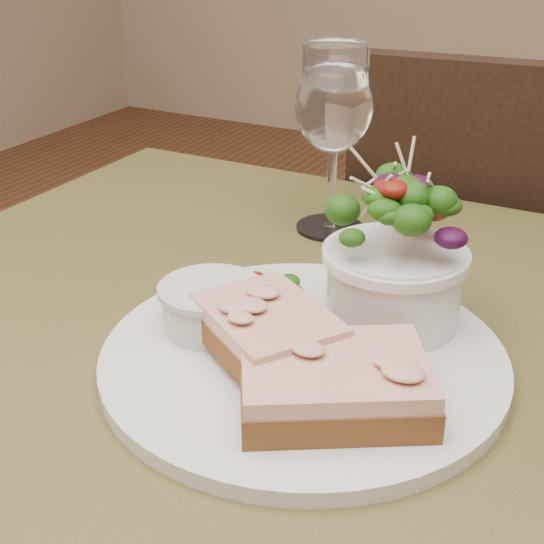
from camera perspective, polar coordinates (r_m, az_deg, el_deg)
The scene contains 9 objects.
cafe_table at distance 0.63m, azimuth -0.50°, elevation -14.40°, with size 0.80×0.80×0.75m.
chair_far at distance 1.30m, azimuth 16.29°, elevation -11.02°, with size 0.46×0.46×0.90m.
dinner_plate at distance 0.56m, azimuth 2.36°, elevation -6.46°, with size 0.30×0.30×0.01m, color silver.
sandwich_front at distance 0.50m, azimuth 4.73°, elevation -8.34°, with size 0.15×0.14×0.03m.
sandwich_back at distance 0.54m, azimuth -0.34°, elevation -4.34°, with size 0.13×0.12×0.03m.
ramekin at distance 0.58m, azimuth -4.62°, elevation -2.45°, with size 0.07×0.07×0.04m.
salad_bowl at distance 0.58m, azimuth 9.31°, elevation 1.54°, with size 0.10×0.10×0.13m.
garnish at distance 0.63m, azimuth -0.22°, elevation -1.14°, with size 0.05×0.04×0.02m.
wine_glass at distance 0.75m, azimuth 4.69°, elevation 11.89°, with size 0.08×0.08×0.18m.
Camera 1 is at (0.23, -0.42, 1.06)m, focal length 50.00 mm.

